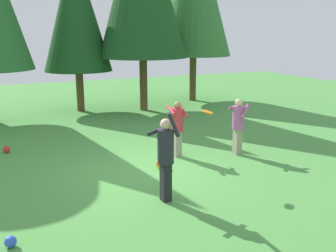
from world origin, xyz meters
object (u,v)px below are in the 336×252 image
(person_thrower, at_px, (166,152))
(tree_center, at_px, (76,10))
(person_bystander, at_px, (177,124))
(ball_orange, at_px, (161,163))
(person_catcher, at_px, (238,122))
(ball_blue, at_px, (10,242))
(frisbee, at_px, (208,112))
(ball_red, at_px, (6,150))

(person_thrower, bearing_deg, tree_center, 59.54)
(person_bystander, bearing_deg, person_thrower, -26.51)
(tree_center, bearing_deg, person_bystander, -83.29)
(ball_orange, height_order, tree_center, tree_center)
(person_catcher, relative_size, tree_center, 0.23)
(ball_orange, bearing_deg, person_catcher, 3.98)
(ball_blue, distance_m, ball_orange, 4.53)
(person_catcher, distance_m, frisbee, 2.35)
(person_bystander, bearing_deg, ball_orange, -43.53)
(person_thrower, relative_size, frisbee, 5.34)
(tree_center, bearing_deg, ball_orange, -89.49)
(ball_red, xyz_separation_m, tree_center, (3.49, 5.39, 4.32))
(person_thrower, distance_m, person_bystander, 3.05)
(person_catcher, height_order, person_bystander, person_catcher)
(person_bystander, height_order, ball_red, person_bystander)
(ball_blue, bearing_deg, person_bystander, 33.90)
(person_thrower, distance_m, tree_center, 11.00)
(person_bystander, relative_size, ball_blue, 7.90)
(person_bystander, distance_m, ball_blue, 5.72)
(ball_red, distance_m, ball_orange, 4.80)
(person_catcher, distance_m, person_bystander, 1.77)
(person_thrower, bearing_deg, ball_red, 92.36)
(person_bystander, relative_size, frisbee, 4.33)
(ball_orange, bearing_deg, person_thrower, -111.91)
(frisbee, bearing_deg, ball_blue, -164.24)
(ball_red, relative_size, tree_center, 0.03)
(person_thrower, xyz_separation_m, person_bystander, (1.59, 2.60, -0.12))
(person_bystander, bearing_deg, ball_red, -114.15)
(person_bystander, relative_size, ball_red, 7.70)
(person_bystander, distance_m, tree_center, 8.64)
(person_catcher, xyz_separation_m, ball_blue, (-6.36, -2.58, -0.87))
(tree_center, bearing_deg, person_catcher, -72.90)
(frisbee, relative_size, ball_blue, 1.82)
(person_catcher, distance_m, ball_orange, 2.66)
(frisbee, relative_size, ball_red, 1.78)
(person_catcher, height_order, tree_center, tree_center)
(person_thrower, relative_size, person_bystander, 1.23)
(ball_orange, bearing_deg, ball_blue, -147.99)
(person_thrower, xyz_separation_m, ball_red, (-2.82, 5.05, -0.96))
(person_bystander, relative_size, tree_center, 0.22)
(frisbee, height_order, tree_center, tree_center)
(ball_blue, height_order, tree_center, tree_center)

